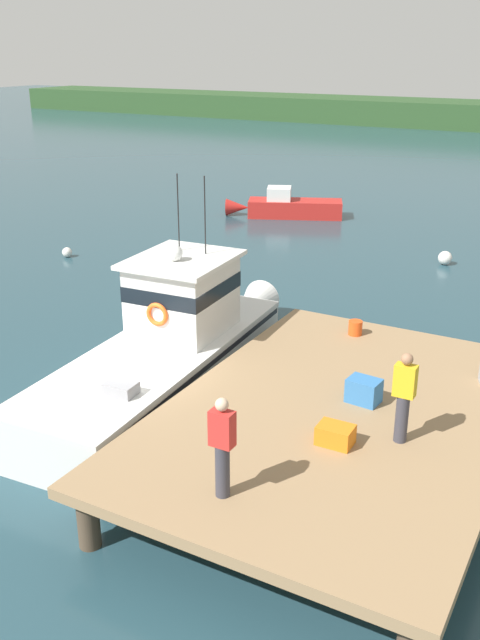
{
  "coord_description": "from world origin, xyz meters",
  "views": [
    {
      "loc": [
        8.81,
        -11.06,
        7.51
      ],
      "look_at": [
        1.2,
        2.67,
        1.4
      ],
      "focal_mm": 39.72,
      "sensor_mm": 36.0,
      "label": 1
    }
  ],
  "objects_px": {
    "main_fishing_boat": "(171,348)",
    "bait_bucket": "(355,328)",
    "crate_stack_near_edge": "(335,435)",
    "deckhand_by_the_boat": "(222,445)",
    "mooring_buoy_outer": "(67,252)",
    "deckhand_further_back": "(404,396)",
    "mooring_buoy_spare_mooring": "(445,258)",
    "crate_single_far": "(364,391)",
    "moored_boat_mid_harbor": "(287,207)"
  },
  "relations": [
    {
      "from": "main_fishing_boat",
      "to": "deckhand_by_the_boat",
      "type": "distance_m",
      "value": 6.23
    },
    {
      "from": "crate_single_far",
      "to": "mooring_buoy_outer",
      "type": "relative_size",
      "value": 1.61
    },
    {
      "from": "crate_stack_near_edge",
      "to": "bait_bucket",
      "type": "height_order",
      "value": "same"
    },
    {
      "from": "mooring_buoy_outer",
      "to": "moored_boat_mid_harbor",
      "type": "bearing_deg",
      "value": 66.8
    },
    {
      "from": "deckhand_by_the_boat",
      "to": "crate_single_far",
      "type": "bearing_deg",
      "value": 77.97
    },
    {
      "from": "deckhand_further_back",
      "to": "mooring_buoy_spare_mooring",
      "type": "distance_m",
      "value": 15.26
    },
    {
      "from": "bait_bucket",
      "to": "moored_boat_mid_harbor",
      "type": "relative_size",
      "value": 0.06
    },
    {
      "from": "mooring_buoy_spare_mooring",
      "to": "main_fishing_boat",
      "type": "bearing_deg",
      "value": -103.4
    },
    {
      "from": "crate_single_far",
      "to": "bait_bucket",
      "type": "bearing_deg",
      "value": 112.98
    },
    {
      "from": "bait_bucket",
      "to": "crate_single_far",
      "type": "bearing_deg",
      "value": -67.02
    },
    {
      "from": "mooring_buoy_outer",
      "to": "mooring_buoy_spare_mooring",
      "type": "distance_m",
      "value": 14.1
    },
    {
      "from": "bait_bucket",
      "to": "mooring_buoy_outer",
      "type": "height_order",
      "value": "bait_bucket"
    },
    {
      "from": "main_fishing_boat",
      "to": "crate_stack_near_edge",
      "type": "xyz_separation_m",
      "value": [
        5.0,
        -2.39,
        0.36
      ]
    },
    {
      "from": "mooring_buoy_spare_mooring",
      "to": "bait_bucket",
      "type": "bearing_deg",
      "value": -87.54
    },
    {
      "from": "main_fishing_boat",
      "to": "crate_single_far",
      "type": "distance_m",
      "value": 4.97
    },
    {
      "from": "crate_single_far",
      "to": "deckhand_by_the_boat",
      "type": "relative_size",
      "value": 0.37
    },
    {
      "from": "deckhand_by_the_boat",
      "to": "bait_bucket",
      "type": "bearing_deg",
      "value": 94.01
    },
    {
      "from": "mooring_buoy_outer",
      "to": "mooring_buoy_spare_mooring",
      "type": "height_order",
      "value": "mooring_buoy_spare_mooring"
    },
    {
      "from": "bait_bucket",
      "to": "mooring_buoy_outer",
      "type": "xyz_separation_m",
      "value": [
        -13.24,
        4.8,
        -1.18
      ]
    },
    {
      "from": "main_fishing_boat",
      "to": "deckhand_further_back",
      "type": "bearing_deg",
      "value": -16.57
    },
    {
      "from": "crate_single_far",
      "to": "deckhand_further_back",
      "type": "relative_size",
      "value": 0.37
    },
    {
      "from": "main_fishing_boat",
      "to": "mooring_buoy_spare_mooring",
      "type": "height_order",
      "value": "main_fishing_boat"
    },
    {
      "from": "mooring_buoy_spare_mooring",
      "to": "mooring_buoy_outer",
      "type": "bearing_deg",
      "value": -155.02
    },
    {
      "from": "deckhand_by_the_boat",
      "to": "mooring_buoy_outer",
      "type": "distance_m",
      "value": 18.17
    },
    {
      "from": "crate_stack_near_edge",
      "to": "deckhand_further_back",
      "type": "xyz_separation_m",
      "value": [
        0.93,
        0.63,
        0.69
      ]
    },
    {
      "from": "moored_boat_mid_harbor",
      "to": "main_fishing_boat",
      "type": "bearing_deg",
      "value": -73.04
    },
    {
      "from": "moored_boat_mid_harbor",
      "to": "deckhand_by_the_boat",
      "type": "bearing_deg",
      "value": -66.87
    },
    {
      "from": "mooring_buoy_outer",
      "to": "mooring_buoy_spare_mooring",
      "type": "xyz_separation_m",
      "value": [
        12.78,
        5.95,
        0.07
      ]
    },
    {
      "from": "crate_single_far",
      "to": "mooring_buoy_spare_mooring",
      "type": "relative_size",
      "value": 1.19
    },
    {
      "from": "bait_bucket",
      "to": "mooring_buoy_spare_mooring",
      "type": "distance_m",
      "value": 10.82
    },
    {
      "from": "main_fishing_boat",
      "to": "deckhand_further_back",
      "type": "relative_size",
      "value": 6.07
    },
    {
      "from": "crate_single_far",
      "to": "crate_stack_near_edge",
      "type": "xyz_separation_m",
      "value": [
        0.1,
        -1.67,
        -0.06
      ]
    },
    {
      "from": "mooring_buoy_spare_mooring",
      "to": "crate_single_far",
      "type": "bearing_deg",
      "value": -82.71
    },
    {
      "from": "main_fishing_boat",
      "to": "mooring_buoy_outer",
      "type": "height_order",
      "value": "main_fishing_boat"
    },
    {
      "from": "crate_single_far",
      "to": "bait_bucket",
      "type": "height_order",
      "value": "crate_single_far"
    },
    {
      "from": "crate_stack_near_edge",
      "to": "deckhand_by_the_boat",
      "type": "bearing_deg",
      "value": -112.84
    },
    {
      "from": "crate_stack_near_edge",
      "to": "bait_bucket",
      "type": "xyz_separation_m",
      "value": [
        -1.41,
        4.76,
        0.0
      ]
    },
    {
      "from": "main_fishing_boat",
      "to": "bait_bucket",
      "type": "bearing_deg",
      "value": 33.44
    },
    {
      "from": "deckhand_further_back",
      "to": "mooring_buoy_spare_mooring",
      "type": "height_order",
      "value": "deckhand_further_back"
    },
    {
      "from": "bait_bucket",
      "to": "mooring_buoy_spare_mooring",
      "type": "relative_size",
      "value": 0.67
    },
    {
      "from": "deckhand_further_back",
      "to": "crate_single_far",
      "type": "bearing_deg",
      "value": 134.67
    },
    {
      "from": "main_fishing_boat",
      "to": "mooring_buoy_spare_mooring",
      "type": "bearing_deg",
      "value": 76.6
    },
    {
      "from": "crate_single_far",
      "to": "bait_bucket",
      "type": "relative_size",
      "value": 1.76
    },
    {
      "from": "crate_single_far",
      "to": "moored_boat_mid_harbor",
      "type": "height_order",
      "value": "crate_single_far"
    },
    {
      "from": "deckhand_by_the_boat",
      "to": "deckhand_further_back",
      "type": "xyz_separation_m",
      "value": [
        1.86,
        2.82,
        0.0
      ]
    },
    {
      "from": "bait_bucket",
      "to": "mooring_buoy_spare_mooring",
      "type": "height_order",
      "value": "bait_bucket"
    },
    {
      "from": "deckhand_further_back",
      "to": "mooring_buoy_outer",
      "type": "distance_m",
      "value": 18.06
    },
    {
      "from": "crate_stack_near_edge",
      "to": "moored_boat_mid_harbor",
      "type": "height_order",
      "value": "crate_stack_near_edge"
    },
    {
      "from": "deckhand_further_back",
      "to": "moored_boat_mid_harbor",
      "type": "bearing_deg",
      "value": 120.43
    },
    {
      "from": "deckhand_by_the_boat",
      "to": "mooring_buoy_outer",
      "type": "xyz_separation_m",
      "value": [
        -13.73,
        11.76,
        -1.87
      ]
    }
  ]
}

